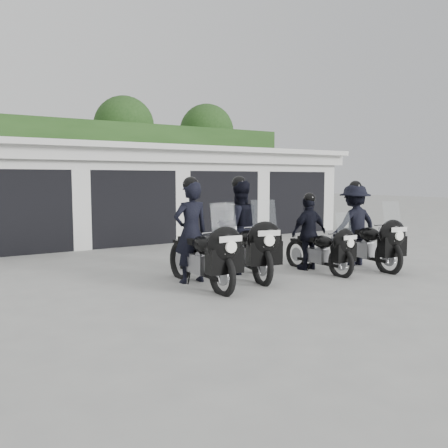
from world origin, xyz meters
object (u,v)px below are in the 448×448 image
police_bike_b (243,232)px  police_bike_d (360,229)px  police_bike_c (314,237)px  police_bike_a (199,242)px

police_bike_b → police_bike_d: bearing=-0.6°
police_bike_b → police_bike_c: police_bike_b is taller
police_bike_a → police_bike_c: bearing=-1.2°
police_bike_a → police_bike_d: size_ratio=1.05×
police_bike_a → police_bike_d: (3.99, -0.25, 0.02)m
police_bike_d → police_bike_c: bearing=179.8°
police_bike_a → police_bike_c: (2.76, -0.10, -0.09)m
police_bike_b → police_bike_d: 2.84m
police_bike_b → police_bike_d: (2.77, -0.60, -0.04)m
police_bike_b → police_bike_d: size_ratio=1.04×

